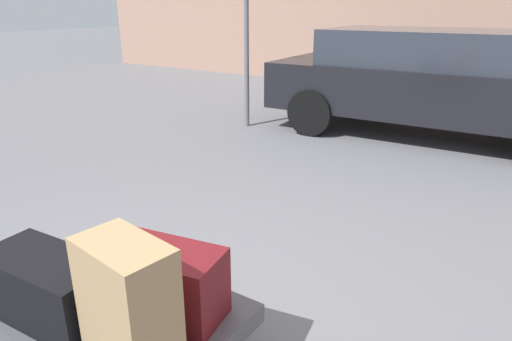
{
  "coord_description": "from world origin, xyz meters",
  "views": [
    {
      "loc": [
        1.57,
        -1.16,
        1.73
      ],
      "look_at": [
        0.0,
        1.2,
        0.69
      ],
      "focal_mm": 31.83,
      "sensor_mm": 36.0,
      "label": 1
    }
  ],
  "objects": [
    {
      "name": "no_parking_sign",
      "position": [
        -2.25,
        4.34,
        1.44
      ],
      "size": [
        0.49,
        0.11,
        2.32
      ],
      "color": "slate",
      "rests_on": "ground_plane"
    },
    {
      "name": "duffel_bag_maroon_rear_right",
      "position": [
        0.2,
        0.11,
        0.51
      ],
      "size": [
        0.62,
        0.38,
        0.34
      ],
      "primitive_type": "cube",
      "rotation": [
        0.0,
        0.0,
        0.18
      ],
      "color": "maroon",
      "rests_on": "luggage_cart"
    },
    {
      "name": "parked_car",
      "position": [
        0.1,
        5.34,
        0.76
      ],
      "size": [
        4.38,
        2.08,
        1.42
      ],
      "color": "black",
      "rests_on": "ground_plane"
    },
    {
      "name": "suitcase_tan_stacked_top",
      "position": [
        0.35,
        -0.22,
        0.62
      ],
      "size": [
        0.42,
        0.28,
        0.57
      ],
      "primitive_type": "cube",
      "rotation": [
        0.0,
        0.0,
        -0.14
      ],
      "color": "#9E7F56",
      "rests_on": "luggage_cart"
    },
    {
      "name": "duffel_bag_black_rear_left",
      "position": [
        -0.23,
        -0.2,
        0.5
      ],
      "size": [
        0.66,
        0.35,
        0.31
      ],
      "primitive_type": "cube",
      "rotation": [
        0.0,
        0.0,
        0.07
      ],
      "color": "black",
      "rests_on": "luggage_cart"
    },
    {
      "name": "luggage_cart",
      "position": [
        0.0,
        0.0,
        0.27
      ],
      "size": [
        1.14,
        0.84,
        0.34
      ],
      "color": "#4C4C51",
      "rests_on": "ground_plane"
    }
  ]
}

